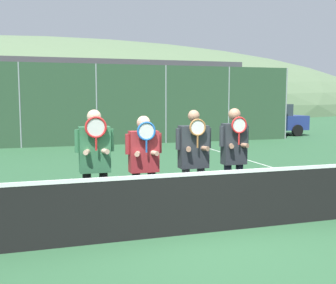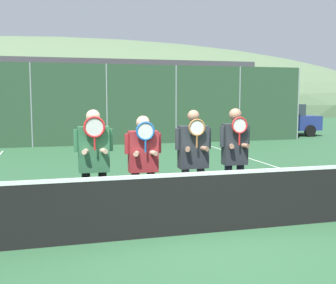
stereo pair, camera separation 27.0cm
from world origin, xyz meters
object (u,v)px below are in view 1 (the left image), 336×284
(player_rightmost, at_px, (234,153))
(car_center, at_px, (180,121))
(player_center_right, at_px, (194,156))
(car_left_of_center, at_px, (80,122))
(player_leftmost, at_px, (95,158))
(car_right_of_center, at_px, (265,119))
(player_center_left, at_px, (144,159))

(player_rightmost, xyz_separation_m, car_center, (3.52, 13.08, -0.22))
(player_center_right, relative_size, car_left_of_center, 0.42)
(car_left_of_center, bearing_deg, player_center_right, -87.95)
(player_center_right, height_order, car_left_of_center, player_center_right)
(player_leftmost, xyz_separation_m, car_center, (5.90, 13.16, -0.24))
(player_center_right, bearing_deg, car_center, 71.95)
(car_center, bearing_deg, player_center_right, -108.05)
(player_leftmost, xyz_separation_m, player_center_right, (1.60, -0.02, -0.03))
(car_center, relative_size, car_right_of_center, 1.01)
(player_center_right, xyz_separation_m, car_right_of_center, (9.01, 13.20, -0.22))
(player_center_left, height_order, player_center_right, player_center_right)
(player_center_right, xyz_separation_m, car_left_of_center, (-0.49, 13.73, -0.21))
(car_left_of_center, bearing_deg, player_rightmost, -84.68)
(player_center_left, height_order, car_left_of_center, player_center_left)
(player_center_right, relative_size, player_rightmost, 0.99)
(player_rightmost, relative_size, car_center, 0.43)
(player_rightmost, bearing_deg, car_right_of_center, 57.86)
(player_leftmost, relative_size, player_center_left, 1.06)
(car_left_of_center, distance_m, car_center, 4.82)
(player_center_left, distance_m, player_rightmost, 1.59)
(player_rightmost, distance_m, car_right_of_center, 15.47)
(player_center_right, bearing_deg, car_right_of_center, 55.69)
(player_leftmost, relative_size, player_center_right, 1.01)
(player_leftmost, relative_size, car_right_of_center, 0.44)
(player_center_left, height_order, car_center, player_center_left)
(player_center_right, xyz_separation_m, car_center, (4.30, 13.18, -0.21))
(player_rightmost, bearing_deg, car_center, 74.95)
(player_center_left, bearing_deg, car_center, 68.67)
(player_rightmost, xyz_separation_m, car_left_of_center, (-1.27, 13.63, -0.21))
(player_leftmost, xyz_separation_m, player_rightmost, (2.38, 0.08, -0.02))
(car_left_of_center, bearing_deg, player_center_left, -91.33)
(player_center_left, xyz_separation_m, car_right_of_center, (9.82, 13.09, -0.18))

